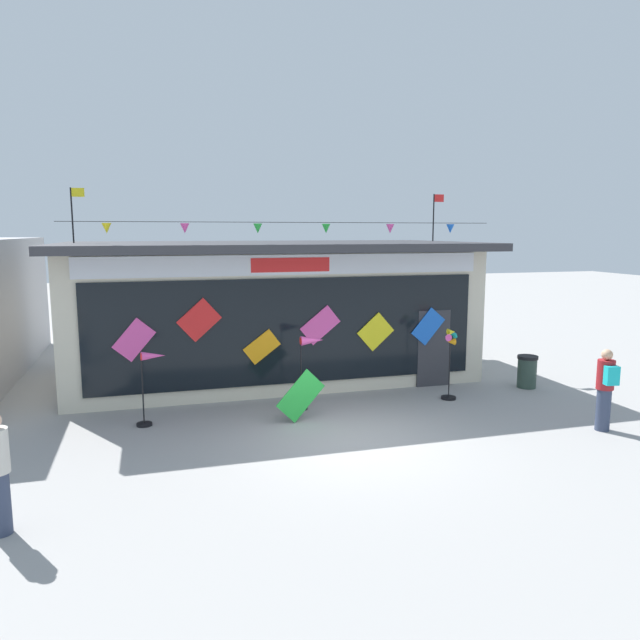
# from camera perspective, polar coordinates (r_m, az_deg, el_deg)

# --- Properties ---
(ground_plane) EXTENTS (80.00, 80.00, 0.00)m
(ground_plane) POSITION_cam_1_polar(r_m,az_deg,el_deg) (11.76, 3.12, -11.42)
(ground_plane) COLOR #9E9B99
(kite_shop_building) EXTENTS (10.97, 6.04, 5.12)m
(kite_shop_building) POSITION_cam_1_polar(r_m,az_deg,el_deg) (16.68, -4.87, 1.17)
(kite_shop_building) COLOR beige
(kite_shop_building) RESTS_ON ground_plane
(wind_spinner_far_left) EXTENTS (0.65, 0.32, 1.57)m
(wind_spinner_far_left) POSITION_cam_1_polar(r_m,az_deg,el_deg) (12.75, -16.08, -5.13)
(wind_spinner_far_left) COLOR black
(wind_spinner_far_left) RESTS_ON ground_plane
(wind_spinner_left) EXTENTS (0.67, 0.29, 1.69)m
(wind_spinner_left) POSITION_cam_1_polar(r_m,az_deg,el_deg) (13.35, -1.01, -3.19)
(wind_spinner_left) COLOR black
(wind_spinner_left) RESTS_ON ground_plane
(wind_spinner_center_left) EXTENTS (0.40, 0.36, 1.74)m
(wind_spinner_center_left) POSITION_cam_1_polar(r_m,az_deg,el_deg) (14.45, 12.48, -3.25)
(wind_spinner_center_left) COLOR black
(wind_spinner_center_left) RESTS_ON ground_plane
(person_near_camera) EXTENTS (0.35, 0.47, 1.68)m
(person_near_camera) POSITION_cam_1_polar(r_m,az_deg,el_deg) (13.29, 25.83, -5.93)
(person_near_camera) COLOR #333D56
(person_near_camera) RESTS_ON ground_plane
(trash_bin) EXTENTS (0.52, 0.52, 0.84)m
(trash_bin) POSITION_cam_1_polar(r_m,az_deg,el_deg) (16.25, 19.35, -4.70)
(trash_bin) COLOR #2D4238
(trash_bin) RESTS_ON ground_plane
(display_kite_on_ground) EXTENTS (1.12, 0.20, 1.12)m
(display_kite_on_ground) POSITION_cam_1_polar(r_m,az_deg,el_deg) (12.64, -1.88, -7.32)
(display_kite_on_ground) COLOR green
(display_kite_on_ground) RESTS_ON ground_plane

